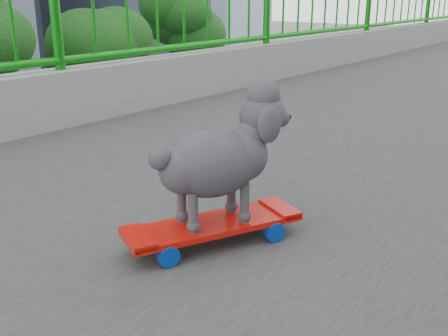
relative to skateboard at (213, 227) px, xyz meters
name	(u,v)px	position (x,y,z in m)	size (l,w,h in m)	color
railing	(277,123)	(-0.20, 0.64, 0.16)	(3.00, 24.00, 1.42)	gray
skateboard	(213,227)	(0.00, 0.00, 0.00)	(0.35, 0.53, 0.07)	red
poodle	(220,156)	(0.01, 0.02, 0.21)	(0.28, 0.40, 0.36)	#322F35
car_2	(236,156)	(-12.60, 16.86, -6.29)	(2.52, 5.46, 1.52)	silver
car_4	(69,154)	(-19.00, 12.58, -6.40)	(1.55, 3.85, 1.31)	#BC1807
car_5	(225,288)	(-6.20, 7.95, -6.38)	(1.43, 4.10, 1.35)	black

